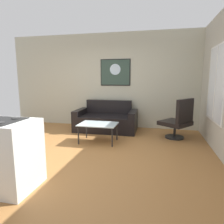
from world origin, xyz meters
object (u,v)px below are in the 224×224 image
object	(u,v)px
coffee_table	(98,125)
wall_painting	(115,72)
armchair	(179,120)
couch	(106,121)

from	to	relation	value
coffee_table	wall_painting	distance (m)	2.05
coffee_table	armchair	distance (m)	1.96
wall_painting	armchair	bearing A→B (deg)	-27.82
armchair	coffee_table	bearing A→B (deg)	-159.40
couch	wall_painting	bearing A→B (deg)	74.26
wall_painting	coffee_table	bearing A→B (deg)	-91.82
armchair	wall_painting	bearing A→B (deg)	152.18
couch	armchair	bearing A→B (deg)	-12.35
coffee_table	wall_painting	size ratio (longest dim) A/B	0.96
couch	wall_painting	distance (m)	1.47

